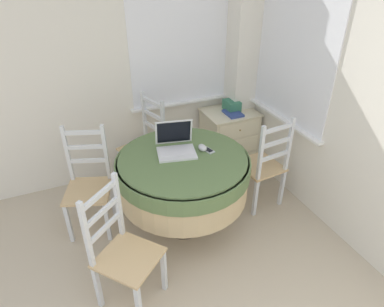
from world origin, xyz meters
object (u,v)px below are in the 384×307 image
round_dining_table (183,174)px  laptop (176,146)px  storage_box (232,106)px  computer_mouse (202,148)px  corner_cabinet (229,137)px  book_on_cabinet (233,113)px  dining_chair_camera_near (123,253)px  dining_chair_left_flank (89,185)px  dining_chair_near_right_window (263,166)px  dining_chair_near_back_window (145,146)px  cell_phone (209,150)px

round_dining_table → laptop: (-0.02, 0.12, 0.22)m
storage_box → laptop: bearing=-142.0°
computer_mouse → corner_cabinet: size_ratio=0.15×
storage_box → book_on_cabinet: bearing=-110.6°
dining_chair_camera_near → dining_chair_left_flank: bearing=95.7°
book_on_cabinet → computer_mouse: bearing=-134.4°
round_dining_table → storage_box: 1.33m
dining_chair_camera_near → corner_cabinet: 2.13m
dining_chair_left_flank → book_on_cabinet: 1.77m
round_dining_table → corner_cabinet: size_ratio=1.73×
round_dining_table → dining_chair_near_right_window: (0.85, 0.02, -0.16)m
dining_chair_near_back_window → dining_chair_near_right_window: (0.95, -0.84, 0.00)m
dining_chair_camera_near → corner_cabinet: size_ratio=1.49×
round_dining_table → computer_mouse: bearing=11.1°
cell_phone → laptop: bearing=156.5°
computer_mouse → storage_box: computer_mouse is taller
laptop → storage_box: bearing=38.0°
laptop → dining_chair_near_back_window: 0.83m
computer_mouse → dining_chair_near_right_window: bearing=-1.9°
computer_mouse → dining_chair_camera_near: 1.10m
book_on_cabinet → cell_phone: bearing=-131.4°
dining_chair_left_flank → laptop: bearing=-19.3°
corner_cabinet → book_on_cabinet: size_ratio=2.85×
dining_chair_near_right_window → book_on_cabinet: bearing=83.9°
laptop → cell_phone: (0.26, -0.11, -0.05)m
computer_mouse → corner_cabinet: (0.74, 0.83, -0.47)m
dining_chair_near_right_window → corner_cabinet: bearing=84.0°
cell_phone → dining_chair_near_back_window: bearing=111.5°
computer_mouse → dining_chair_left_flank: size_ratio=0.10×
computer_mouse → storage_box: size_ratio=0.52×
storage_box → book_on_cabinet: 0.12m
laptop → dining_chair_camera_near: bearing=-135.8°
laptop → dining_chair_near_back_window: bearing=95.8°
cell_phone → corner_cabinet: size_ratio=0.18×
dining_chair_camera_near → storage_box: (1.65, 1.42, 0.27)m
cell_phone → storage_box: size_ratio=0.63×
book_on_cabinet → corner_cabinet: bearing=85.6°
dining_chair_near_right_window → dining_chair_camera_near: same height
round_dining_table → dining_chair_camera_near: size_ratio=1.16×
computer_mouse → book_on_cabinet: size_ratio=0.43×
dining_chair_near_right_window → storage_box: dining_chair_near_right_window is taller
round_dining_table → dining_chair_near_right_window: dining_chair_near_right_window is taller
dining_chair_near_back_window → round_dining_table: bearing=-83.9°
dining_chair_near_back_window → dining_chair_near_right_window: size_ratio=1.00×
round_dining_table → computer_mouse: computer_mouse is taller
dining_chair_left_flank → dining_chair_camera_near: bearing=-84.3°
round_dining_table → laptop: 0.25m
storage_box → book_on_cabinet: size_ratio=0.84×
dining_chair_camera_near → dining_chair_left_flank: same height
book_on_cabinet → dining_chair_camera_near: bearing=-140.8°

